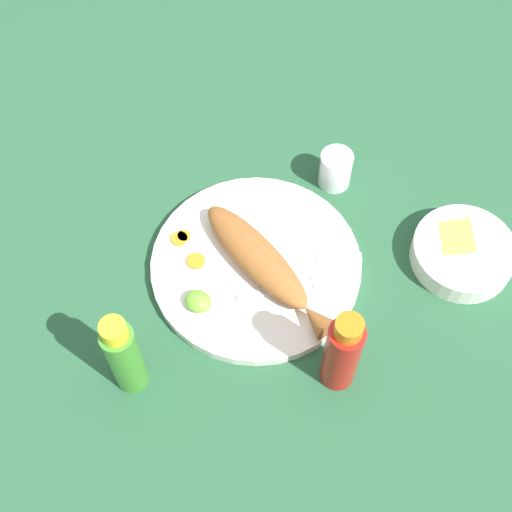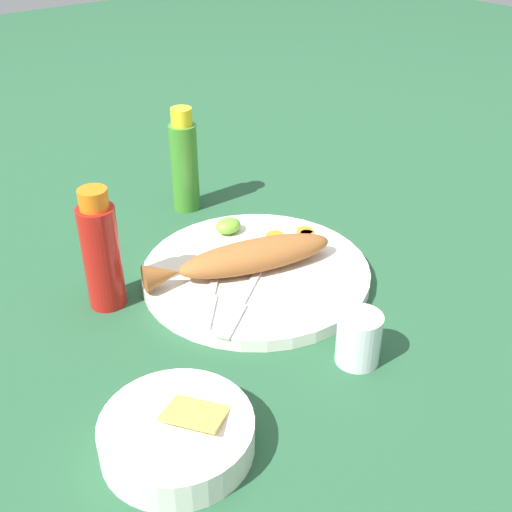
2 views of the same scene
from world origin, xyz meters
name	(u,v)px [view 1 (image 1 of 2)]	position (x,y,z in m)	size (l,w,h in m)	color
ground_plane	(256,268)	(0.00, 0.00, 0.00)	(4.00, 4.00, 0.00)	#235133
main_plate	(256,266)	(0.00, 0.00, 0.01)	(0.32, 0.32, 0.02)	white
fried_fish	(262,262)	(-0.01, 0.00, 0.04)	(0.27, 0.12, 0.04)	#935628
fork_near	(309,258)	(-0.06, -0.05, 0.02)	(0.16, 0.12, 0.00)	silver
fork_far	(306,284)	(-0.08, -0.01, 0.02)	(0.14, 0.14, 0.00)	silver
carrot_slice_near	(184,236)	(0.12, 0.02, 0.02)	(0.02, 0.02, 0.00)	orange
carrot_slice_mid	(179,239)	(0.12, 0.03, 0.02)	(0.03, 0.03, 0.00)	orange
carrot_slice_far	(196,261)	(0.08, 0.05, 0.02)	(0.03, 0.03, 0.00)	orange
lime_wedge_main	(198,301)	(0.03, 0.11, 0.03)	(0.04, 0.03, 0.02)	#6BB233
hot_sauce_bottle_red	(342,353)	(-0.19, 0.08, 0.08)	(0.05, 0.05, 0.17)	#B21914
hot_sauce_bottle_green	(124,356)	(0.04, 0.24, 0.08)	(0.05, 0.05, 0.17)	#3D8428
salt_cup	(335,171)	(-0.01, -0.21, 0.03)	(0.05, 0.05, 0.06)	silver
guacamole_bowl	(463,252)	(-0.25, -0.19, 0.02)	(0.16, 0.16, 0.05)	white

